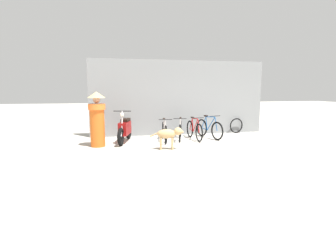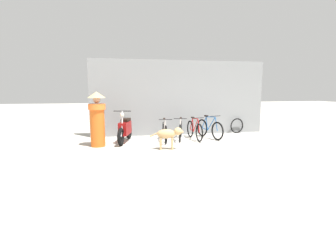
# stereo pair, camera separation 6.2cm
# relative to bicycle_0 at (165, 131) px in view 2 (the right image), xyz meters

# --- Properties ---
(ground_plane) EXTENTS (60.00, 60.00, 0.00)m
(ground_plane) POSITION_rel_bicycle_0_xyz_m (0.88, -2.14, -0.33)
(ground_plane) COLOR #B7B2A5
(shop_wall_back) EXTENTS (7.11, 0.20, 2.97)m
(shop_wall_back) POSITION_rel_bicycle_0_xyz_m (0.88, 1.27, 1.15)
(shop_wall_back) COLOR gray
(shop_wall_back) RESTS_ON ground
(bicycle_0) EXTENTS (0.46, 1.69, 0.81)m
(bicycle_0) POSITION_rel_bicycle_0_xyz_m (0.00, 0.00, 0.00)
(bicycle_0) COLOR black
(bicycle_0) RESTS_ON ground
(bicycle_1) EXTENTS (0.59, 1.64, 0.82)m
(bicycle_1) POSITION_rel_bicycle_0_xyz_m (0.62, 0.14, 0.00)
(bicycle_1) COLOR black
(bicycle_1) RESTS_ON ground
(bicycle_2) EXTENTS (0.46, 1.59, 0.84)m
(bicycle_2) POSITION_rel_bicycle_0_xyz_m (1.12, 0.02, 0.01)
(bicycle_2) COLOR black
(bicycle_2) RESTS_ON ground
(bicycle_3) EXTENTS (0.57, 1.58, 0.88)m
(bicycle_3) POSITION_rel_bicycle_0_xyz_m (1.74, 0.15, 0.02)
(bicycle_3) COLOR black
(bicycle_3) RESTS_ON ground
(motorcycle) EXTENTS (0.67, 1.78, 1.12)m
(motorcycle) POSITION_rel_bicycle_0_xyz_m (-1.39, 0.01, 0.11)
(motorcycle) COLOR black
(motorcycle) RESTS_ON ground
(stray_dog) EXTENTS (1.03, 0.41, 0.68)m
(stray_dog) POSITION_rel_bicycle_0_xyz_m (-0.13, -1.39, 0.14)
(stray_dog) COLOR tan
(stray_dog) RESTS_ON ground
(person_in_robes) EXTENTS (0.74, 0.74, 1.75)m
(person_in_robes) POSITION_rel_bicycle_0_xyz_m (-2.28, -0.51, 0.59)
(person_in_robes) COLOR orange
(person_in_robes) RESTS_ON ground
(spare_tire_left) EXTENTS (0.63, 0.15, 0.63)m
(spare_tire_left) POSITION_rel_bicycle_0_xyz_m (3.28, 1.02, -0.02)
(spare_tire_left) COLOR black
(spare_tire_left) RESTS_ON ground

